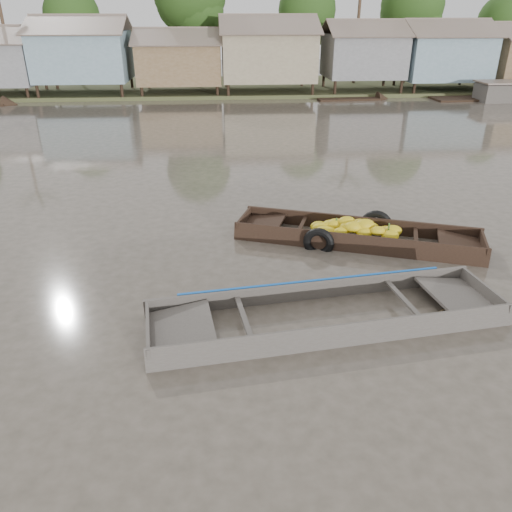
{
  "coord_description": "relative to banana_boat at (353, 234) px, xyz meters",
  "views": [
    {
      "loc": [
        -1.28,
        -8.87,
        5.46
      ],
      "look_at": [
        -0.55,
        0.62,
        0.8
      ],
      "focal_mm": 35.0,
      "sensor_mm": 36.0,
      "label": 1
    }
  ],
  "objects": [
    {
      "name": "distant_boats",
      "position": [
        13.61,
        21.49,
        0.05
      ],
      "size": [
        47.57,
        15.49,
        1.38
      ],
      "color": "black",
      "rests_on": "ground"
    },
    {
      "name": "ground",
      "position": [
        -2.2,
        -2.95,
        -0.2
      ],
      "size": [
        120.0,
        120.0,
        0.0
      ],
      "primitive_type": "plane",
      "color": "#474237",
      "rests_on": "ground"
    },
    {
      "name": "riverbank",
      "position": [
        0.83,
        28.91,
        2.87
      ],
      "size": [
        120.0,
        12.47,
        10.22
      ],
      "color": "#384723",
      "rests_on": "ground"
    },
    {
      "name": "banana_boat",
      "position": [
        0.0,
        0.0,
        0.0
      ],
      "size": [
        6.48,
        3.54,
        0.91
      ],
      "rotation": [
        0.0,
        0.0,
        -0.34
      ],
      "color": "black",
      "rests_on": "ground"
    },
    {
      "name": "viewer_boat",
      "position": [
        -1.45,
        -3.68,
        -0.15
      ],
      "size": [
        7.16,
        2.73,
        0.56
      ],
      "rotation": [
        0.0,
        0.0,
        0.13
      ],
      "color": "#443F3A",
      "rests_on": "ground"
    }
  ]
}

